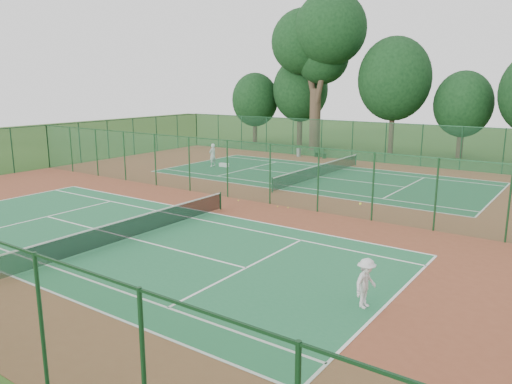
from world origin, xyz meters
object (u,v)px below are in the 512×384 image
(player_near, at_px, (366,283))
(trash_bin, at_px, (299,152))
(kit_bag, at_px, (224,165))
(player_far, at_px, (213,155))
(bench, at_px, (320,153))
(big_tree, at_px, (319,40))

(player_near, relative_size, trash_bin, 2.06)
(trash_bin, distance_m, kit_bag, 8.87)
(player_near, bearing_deg, player_far, 57.36)
(player_far, bearing_deg, bench, 157.83)
(trash_bin, height_order, big_tree, big_tree)
(player_far, relative_size, big_tree, 0.12)
(bench, bearing_deg, big_tree, 145.86)
(kit_bag, height_order, big_tree, big_tree)
(player_near, xyz_separation_m, big_tree, (-18.94, 32.07, 10.09))
(trash_bin, height_order, kit_bag, trash_bin)
(player_far, bearing_deg, big_tree, 178.09)
(bench, bearing_deg, player_near, -35.32)
(bench, distance_m, big_tree, 11.94)
(trash_bin, xyz_separation_m, big_tree, (-1.05, 5.39, 10.51))
(player_far, xyz_separation_m, kit_bag, (0.90, 0.36, -0.80))
(player_near, bearing_deg, kit_bag, 55.53)
(trash_bin, height_order, bench, bench)
(bench, height_order, kit_bag, bench)
(player_near, relative_size, kit_bag, 1.93)
(player_near, height_order, trash_bin, player_near)
(trash_bin, bearing_deg, player_far, -108.35)
(player_far, distance_m, kit_bag, 1.26)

